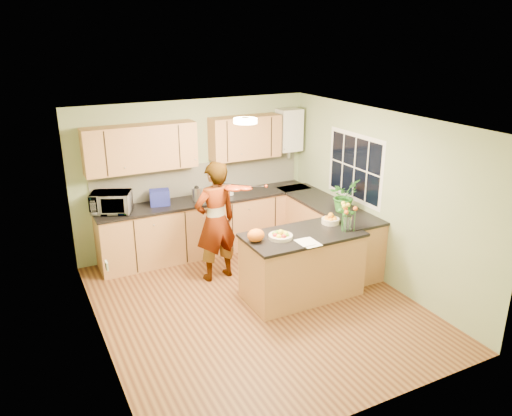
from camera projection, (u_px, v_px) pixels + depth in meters
name	position (u px, v px, depth m)	size (l,w,h in m)	color
floor	(256.00, 305.00, 6.77)	(4.50, 4.50, 0.00)	#512A17
ceiling	(256.00, 121.00, 5.93)	(4.00, 4.50, 0.02)	silver
wall_back	(195.00, 176.00, 8.24)	(4.00, 0.02, 2.50)	#89A173
wall_front	(370.00, 299.00, 4.46)	(4.00, 0.02, 2.50)	#89A173
wall_left	(95.00, 248.00, 5.50)	(0.02, 4.50, 2.50)	#89A173
wall_right	(379.00, 197.00, 7.21)	(0.02, 4.50, 2.50)	#89A173
back_counter	(209.00, 225.00, 8.30)	(3.64, 0.62, 0.94)	#A67342
right_counter	(326.00, 231.00, 8.05)	(0.62, 2.24, 0.94)	#A67342
splashback	(201.00, 178.00, 8.29)	(3.60, 0.02, 0.52)	silver
upper_cabinets	(186.00, 143.00, 7.82)	(3.20, 0.34, 0.70)	#A67342
boiler	(289.00, 130.00, 8.62)	(0.40, 0.30, 0.86)	white
window_right	(355.00, 167.00, 7.61)	(0.01, 1.30, 1.05)	white
light_switch	(107.00, 266.00, 4.99)	(0.02, 0.09, 0.09)	white
ceiling_lamp	(245.00, 121.00, 6.20)	(0.30, 0.30, 0.07)	#FFEABF
peninsula_island	(302.00, 265.00, 6.89)	(1.62, 0.83, 0.93)	#A67342
fruit_dish	(281.00, 235.00, 6.57)	(0.32, 0.32, 0.11)	beige
orange_bowl	(331.00, 219.00, 7.08)	(0.25, 0.25, 0.15)	beige
flower_vase	(349.00, 210.00, 6.74)	(0.25, 0.25, 0.46)	silver
orange_bag	(256.00, 235.00, 6.46)	(0.23, 0.20, 0.17)	orange
papers	(309.00, 242.00, 6.44)	(0.23, 0.31, 0.01)	white
violinist	(216.00, 222.00, 7.24)	(0.66, 0.43, 1.80)	tan
violin	(234.00, 188.00, 6.96)	(0.62, 0.25, 0.12)	#581105
microwave	(111.00, 202.00, 7.44)	(0.57, 0.39, 0.32)	white
blue_box	(160.00, 197.00, 7.79)	(0.30, 0.22, 0.24)	navy
kettle	(197.00, 193.00, 7.99)	(0.15, 0.15, 0.29)	#B5B5BA
jar_cream	(219.00, 191.00, 8.23)	(0.10, 0.10, 0.16)	beige
jar_white	(230.00, 190.00, 8.28)	(0.11, 0.11, 0.17)	white
potted_plant	(344.00, 195.00, 7.48)	(0.44, 0.38, 0.49)	#2D7828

